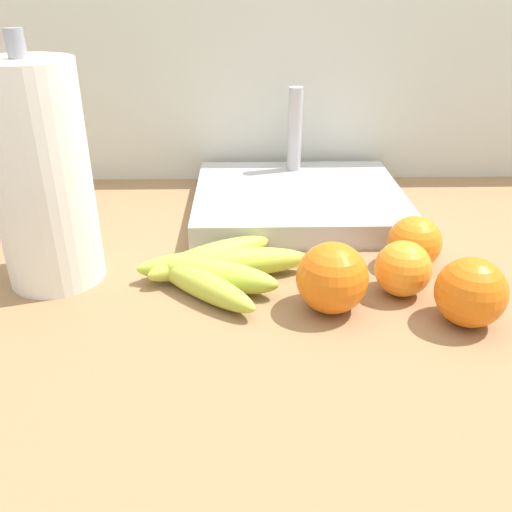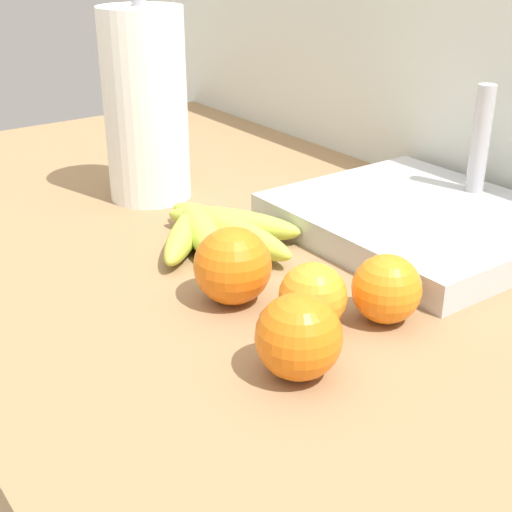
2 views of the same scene
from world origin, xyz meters
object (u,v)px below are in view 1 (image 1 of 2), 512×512
(orange_far_right, at_px, (403,269))
(sink_basin, at_px, (298,198))
(banana_bunch, at_px, (214,268))
(orange_back_right, at_px, (332,278))
(orange_back_left, at_px, (471,292))
(orange_front, at_px, (414,243))
(paper_towel_roll, at_px, (41,177))

(orange_far_right, height_order, sink_basin, sink_basin)
(banana_bunch, bearing_deg, sink_basin, 61.58)
(orange_back_right, distance_m, orange_far_right, 0.10)
(banana_bunch, xyz_separation_m, orange_back_left, (0.28, -0.10, 0.02))
(orange_back_right, bearing_deg, orange_front, 39.41)
(orange_far_right, xyz_separation_m, sink_basin, (-0.10, 0.26, -0.01))
(orange_front, relative_size, orange_back_left, 0.91)
(orange_back_right, height_order, orange_far_right, orange_back_right)
(paper_towel_roll, bearing_deg, orange_far_right, -6.75)
(banana_bunch, bearing_deg, paper_towel_roll, 174.82)
(orange_back_left, height_order, orange_back_right, orange_back_right)
(orange_far_right, bearing_deg, orange_front, 64.21)
(paper_towel_roll, bearing_deg, orange_back_left, -13.29)
(orange_front, relative_size, orange_far_right, 1.04)
(orange_back_left, xyz_separation_m, orange_back_right, (-0.15, 0.03, 0.00))
(orange_front, xyz_separation_m, sink_basin, (-0.13, 0.20, -0.01))
(orange_back_left, distance_m, sink_basin, 0.36)
(orange_front, relative_size, sink_basin, 0.21)
(banana_bunch, height_order, orange_far_right, orange_far_right)
(banana_bunch, distance_m, orange_back_left, 0.30)
(orange_back_right, relative_size, sink_basin, 0.25)
(orange_back_right, xyz_separation_m, sink_basin, (-0.01, 0.30, -0.02))
(banana_bunch, relative_size, sink_basin, 0.67)
(orange_back_left, bearing_deg, orange_front, 100.33)
(paper_towel_roll, bearing_deg, orange_back_right, -13.95)
(orange_far_right, relative_size, paper_towel_roll, 0.23)
(orange_far_right, bearing_deg, banana_bunch, 171.87)
(orange_far_right, bearing_deg, orange_back_left, -48.37)
(orange_back_left, bearing_deg, orange_back_right, 168.24)
(orange_front, height_order, paper_towel_roll, paper_towel_roll)
(sink_basin, bearing_deg, orange_back_right, -88.04)
(orange_far_right, bearing_deg, paper_towel_roll, 173.25)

